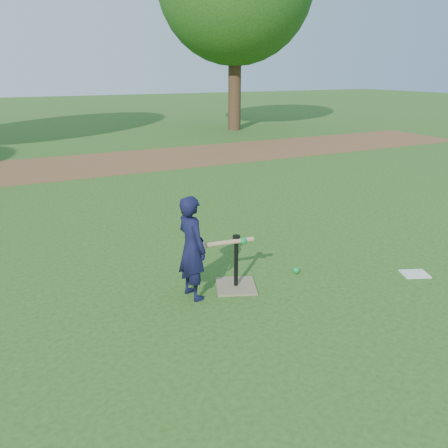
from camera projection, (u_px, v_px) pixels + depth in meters
name	position (u px, v px, depth m)	size (l,w,h in m)	color
ground	(214.00, 291.00, 4.77)	(80.00, 80.00, 0.00)	#285116
dirt_strip	(90.00, 165.00, 11.11)	(24.00, 3.00, 0.01)	brown
child	(192.00, 248.00, 4.49)	(0.41, 0.27, 1.11)	black
wiffle_ball_ground	(296.00, 270.00, 5.18)	(0.08, 0.08, 0.08)	#0C8E35
clipboard	(415.00, 274.00, 5.16)	(0.30, 0.23, 0.01)	silver
batting_tee	(236.00, 278.00, 4.83)	(0.56, 0.56, 0.61)	#837353
swing_action	(228.00, 243.00, 4.60)	(0.63, 0.13, 0.08)	tan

